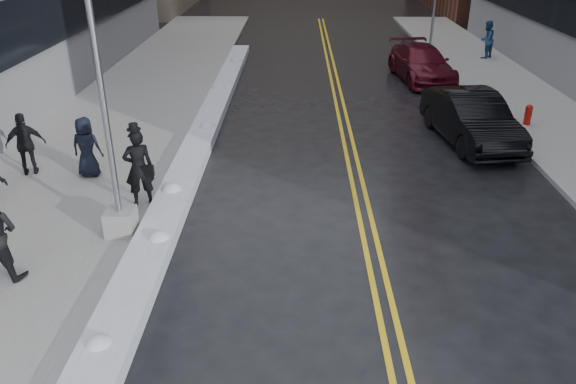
{
  "coord_description": "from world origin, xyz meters",
  "views": [
    {
      "loc": [
        0.77,
        -9.32,
        6.73
      ],
      "look_at": [
        0.58,
        1.89,
        1.3
      ],
      "focal_mm": 35.0,
      "sensor_mm": 36.0,
      "label": 1
    }
  ],
  "objects_px": {
    "fire_hydrant": "(528,114)",
    "pedestrian_fedora": "(139,168)",
    "pedestrian_c": "(86,147)",
    "car_maroon": "(422,63)",
    "lamppost": "(108,137)",
    "pedestrian_d": "(26,144)",
    "pedestrian_east": "(486,40)",
    "car_black": "(471,118)"
  },
  "relations": [
    {
      "from": "pedestrian_d",
      "to": "car_black",
      "type": "xyz_separation_m",
      "value": [
        13.42,
        3.2,
        -0.21
      ]
    },
    {
      "from": "car_black",
      "to": "fire_hydrant",
      "type": "bearing_deg",
      "value": 22.12
    },
    {
      "from": "pedestrian_c",
      "to": "pedestrian_d",
      "type": "bearing_deg",
      "value": 1.88
    },
    {
      "from": "lamppost",
      "to": "pedestrian_d",
      "type": "height_order",
      "value": "lamppost"
    },
    {
      "from": "fire_hydrant",
      "to": "pedestrian_c",
      "type": "bearing_deg",
      "value": -161.57
    },
    {
      "from": "fire_hydrant",
      "to": "pedestrian_d",
      "type": "xyz_separation_m",
      "value": [
        -15.89,
        -4.62,
        0.51
      ]
    },
    {
      "from": "lamppost",
      "to": "pedestrian_fedora",
      "type": "bearing_deg",
      "value": 86.24
    },
    {
      "from": "pedestrian_c",
      "to": "car_maroon",
      "type": "relative_size",
      "value": 0.32
    },
    {
      "from": "lamppost",
      "to": "pedestrian_east",
      "type": "xyz_separation_m",
      "value": [
        13.99,
        18.86,
        -1.43
      ]
    },
    {
      "from": "pedestrian_c",
      "to": "pedestrian_d",
      "type": "relative_size",
      "value": 0.95
    },
    {
      "from": "lamppost",
      "to": "pedestrian_fedora",
      "type": "distance_m",
      "value": 2.06
    },
    {
      "from": "pedestrian_fedora",
      "to": "car_maroon",
      "type": "height_order",
      "value": "pedestrian_fedora"
    },
    {
      "from": "fire_hydrant",
      "to": "pedestrian_fedora",
      "type": "distance_m",
      "value": 13.83
    },
    {
      "from": "pedestrian_fedora",
      "to": "pedestrian_c",
      "type": "relative_size",
      "value": 1.16
    },
    {
      "from": "lamppost",
      "to": "pedestrian_d",
      "type": "xyz_separation_m",
      "value": [
        -3.59,
        3.38,
        -1.48
      ]
    },
    {
      "from": "pedestrian_c",
      "to": "car_maroon",
      "type": "height_order",
      "value": "pedestrian_c"
    },
    {
      "from": "pedestrian_fedora",
      "to": "car_black",
      "type": "xyz_separation_m",
      "value": [
        9.73,
        5.05,
        -0.31
      ]
    },
    {
      "from": "car_maroon",
      "to": "pedestrian_east",
      "type": "bearing_deg",
      "value": 38.22
    },
    {
      "from": "pedestrian_east",
      "to": "car_maroon",
      "type": "relative_size",
      "value": 0.36
    },
    {
      "from": "lamppost",
      "to": "car_maroon",
      "type": "height_order",
      "value": "lamppost"
    },
    {
      "from": "pedestrian_fedora",
      "to": "pedestrian_c",
      "type": "bearing_deg",
      "value": -65.55
    },
    {
      "from": "lamppost",
      "to": "pedestrian_c",
      "type": "xyz_separation_m",
      "value": [
        -1.84,
        3.29,
        -1.52
      ]
    },
    {
      "from": "fire_hydrant",
      "to": "car_maroon",
      "type": "xyz_separation_m",
      "value": [
        -2.48,
        6.78,
        0.22
      ]
    },
    {
      "from": "lamppost",
      "to": "car_maroon",
      "type": "bearing_deg",
      "value": 56.41
    },
    {
      "from": "lamppost",
      "to": "car_maroon",
      "type": "distance_m",
      "value": 17.83
    },
    {
      "from": "pedestrian_fedora",
      "to": "pedestrian_east",
      "type": "relative_size",
      "value": 1.05
    },
    {
      "from": "pedestrian_c",
      "to": "car_black",
      "type": "relative_size",
      "value": 0.34
    },
    {
      "from": "fire_hydrant",
      "to": "car_maroon",
      "type": "bearing_deg",
      "value": 110.09
    },
    {
      "from": "pedestrian_c",
      "to": "pedestrian_d",
      "type": "height_order",
      "value": "pedestrian_d"
    },
    {
      "from": "pedestrian_east",
      "to": "car_maroon",
      "type": "distance_m",
      "value": 5.84
    },
    {
      "from": "pedestrian_d",
      "to": "car_black",
      "type": "distance_m",
      "value": 13.8
    },
    {
      "from": "pedestrian_d",
      "to": "pedestrian_c",
      "type": "bearing_deg",
      "value": 156.4
    },
    {
      "from": "lamppost",
      "to": "pedestrian_fedora",
      "type": "relative_size",
      "value": 3.8
    },
    {
      "from": "fire_hydrant",
      "to": "pedestrian_fedora",
      "type": "xyz_separation_m",
      "value": [
        -12.2,
        -6.48,
        0.61
      ]
    },
    {
      "from": "lamppost",
      "to": "pedestrian_c",
      "type": "relative_size",
      "value": 4.42
    },
    {
      "from": "pedestrian_fedora",
      "to": "car_black",
      "type": "distance_m",
      "value": 10.97
    },
    {
      "from": "pedestrian_c",
      "to": "pedestrian_east",
      "type": "bearing_deg",
      "value": -130.63
    },
    {
      "from": "fire_hydrant",
      "to": "car_black",
      "type": "xyz_separation_m",
      "value": [
        -2.47,
        -1.43,
        0.29
      ]
    },
    {
      "from": "pedestrian_c",
      "to": "pedestrian_east",
      "type": "distance_m",
      "value": 22.21
    },
    {
      "from": "pedestrian_c",
      "to": "car_maroon",
      "type": "xyz_separation_m",
      "value": [
        11.66,
        11.5,
        -0.24
      ]
    },
    {
      "from": "fire_hydrant",
      "to": "pedestrian_fedora",
      "type": "bearing_deg",
      "value": -152.03
    },
    {
      "from": "car_black",
      "to": "car_maroon",
      "type": "height_order",
      "value": "car_black"
    }
  ]
}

